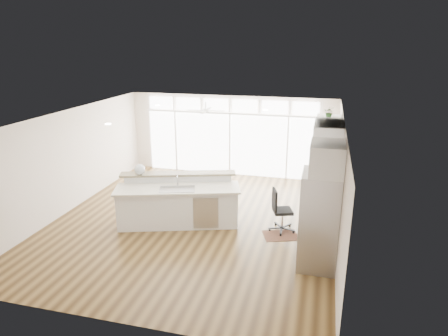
# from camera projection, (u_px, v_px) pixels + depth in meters

# --- Properties ---
(floor) EXTENTS (7.00, 8.00, 0.02)m
(floor) POSITION_uv_depth(u_px,v_px,m) (194.00, 221.00, 10.26)
(floor) COLOR #432E14
(floor) RESTS_ON ground
(ceiling) EXTENTS (7.00, 8.00, 0.02)m
(ceiling) POSITION_uv_depth(u_px,v_px,m) (191.00, 117.00, 9.43)
(ceiling) COLOR white
(ceiling) RESTS_ON wall_back
(wall_back) EXTENTS (7.00, 0.04, 2.70)m
(wall_back) POSITION_uv_depth(u_px,v_px,m) (230.00, 135.00, 13.53)
(wall_back) COLOR beige
(wall_back) RESTS_ON floor
(wall_front) EXTENTS (7.00, 0.04, 2.70)m
(wall_front) POSITION_uv_depth(u_px,v_px,m) (109.00, 250.00, 6.16)
(wall_front) COLOR beige
(wall_front) RESTS_ON floor
(wall_left) EXTENTS (0.04, 8.00, 2.70)m
(wall_left) POSITION_uv_depth(u_px,v_px,m) (69.00, 161.00, 10.68)
(wall_left) COLOR beige
(wall_left) RESTS_ON floor
(wall_right) EXTENTS (0.04, 8.00, 2.70)m
(wall_right) POSITION_uv_depth(u_px,v_px,m) (339.00, 183.00, 9.01)
(wall_right) COLOR beige
(wall_right) RESTS_ON floor
(glass_wall) EXTENTS (5.80, 0.06, 2.08)m
(glass_wall) POSITION_uv_depth(u_px,v_px,m) (230.00, 144.00, 13.57)
(glass_wall) COLOR white
(glass_wall) RESTS_ON wall_back
(transom_row) EXTENTS (5.90, 0.06, 0.40)m
(transom_row) POSITION_uv_depth(u_px,v_px,m) (230.00, 105.00, 13.16)
(transom_row) COLOR white
(transom_row) RESTS_ON wall_back
(desk_window) EXTENTS (0.04, 0.85, 0.85)m
(desk_window) POSITION_uv_depth(u_px,v_px,m) (338.00, 171.00, 9.24)
(desk_window) COLOR white
(desk_window) RESTS_ON wall_right
(ceiling_fan) EXTENTS (1.16, 1.16, 0.32)m
(ceiling_fan) POSITION_uv_depth(u_px,v_px,m) (206.00, 107.00, 12.20)
(ceiling_fan) COLOR white
(ceiling_fan) RESTS_ON ceiling
(recessed_lights) EXTENTS (3.40, 3.00, 0.02)m
(recessed_lights) POSITION_uv_depth(u_px,v_px,m) (194.00, 116.00, 9.62)
(recessed_lights) COLOR white
(recessed_lights) RESTS_ON ceiling
(oven_cabinet) EXTENTS (0.64, 1.20, 2.50)m
(oven_cabinet) POSITION_uv_depth(u_px,v_px,m) (325.00, 164.00, 10.78)
(oven_cabinet) COLOR white
(oven_cabinet) RESTS_ON floor
(desk_nook) EXTENTS (0.72, 1.30, 0.76)m
(desk_nook) POSITION_uv_depth(u_px,v_px,m) (320.00, 215.00, 9.67)
(desk_nook) COLOR white
(desk_nook) RESTS_ON floor
(upper_cabinets) EXTENTS (0.64, 1.30, 0.64)m
(upper_cabinets) POSITION_uv_depth(u_px,v_px,m) (328.00, 136.00, 9.06)
(upper_cabinets) COLOR white
(upper_cabinets) RESTS_ON wall_right
(refrigerator) EXTENTS (0.76, 0.90, 2.00)m
(refrigerator) POSITION_uv_depth(u_px,v_px,m) (319.00, 220.00, 7.97)
(refrigerator) COLOR #A7A8AB
(refrigerator) RESTS_ON floor
(fridge_cabinet) EXTENTS (0.64, 0.90, 0.60)m
(fridge_cabinet) POSITION_uv_depth(u_px,v_px,m) (327.00, 158.00, 7.56)
(fridge_cabinet) COLOR white
(fridge_cabinet) RESTS_ON wall_right
(framed_photos) EXTENTS (0.06, 0.22, 0.80)m
(framed_photos) POSITION_uv_depth(u_px,v_px,m) (337.00, 169.00, 9.86)
(framed_photos) COLOR black
(framed_photos) RESTS_ON wall_right
(kitchen_island) EXTENTS (3.25, 2.02, 1.21)m
(kitchen_island) POSITION_uv_depth(u_px,v_px,m) (178.00, 202.00, 9.89)
(kitchen_island) COLOR white
(kitchen_island) RESTS_ON floor
(rug) EXTENTS (0.96, 0.82, 0.01)m
(rug) POSITION_uv_depth(u_px,v_px,m) (281.00, 235.00, 9.49)
(rug) COLOR #331910
(rug) RESTS_ON floor
(office_chair) EXTENTS (0.69, 0.67, 1.07)m
(office_chair) POSITION_uv_depth(u_px,v_px,m) (283.00, 210.00, 9.58)
(office_chair) COLOR black
(office_chair) RESTS_ON floor
(fishbowl) EXTENTS (0.36, 0.36, 0.27)m
(fishbowl) POSITION_uv_depth(u_px,v_px,m) (140.00, 169.00, 9.99)
(fishbowl) COLOR silver
(fishbowl) RESTS_ON kitchen_island
(monitor) EXTENTS (0.08, 0.47, 0.39)m
(monitor) POSITION_uv_depth(u_px,v_px,m) (318.00, 193.00, 9.52)
(monitor) COLOR black
(monitor) RESTS_ON desk_nook
(keyboard) EXTENTS (0.13, 0.32, 0.02)m
(keyboard) POSITION_uv_depth(u_px,v_px,m) (310.00, 200.00, 9.62)
(keyboard) COLOR silver
(keyboard) RESTS_ON desk_nook
(potted_plant) EXTENTS (0.29, 0.31, 0.23)m
(potted_plant) POSITION_uv_depth(u_px,v_px,m) (329.00, 114.00, 10.37)
(potted_plant) COLOR #315D28
(potted_plant) RESTS_ON oven_cabinet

